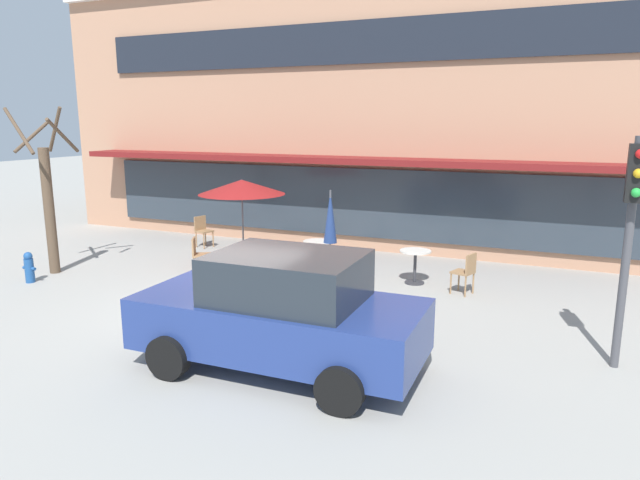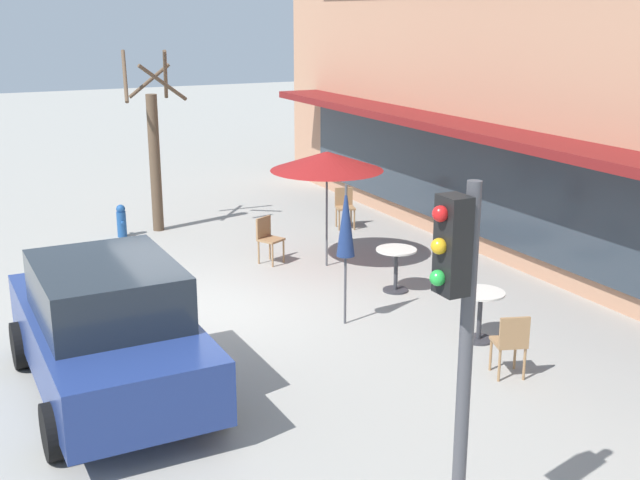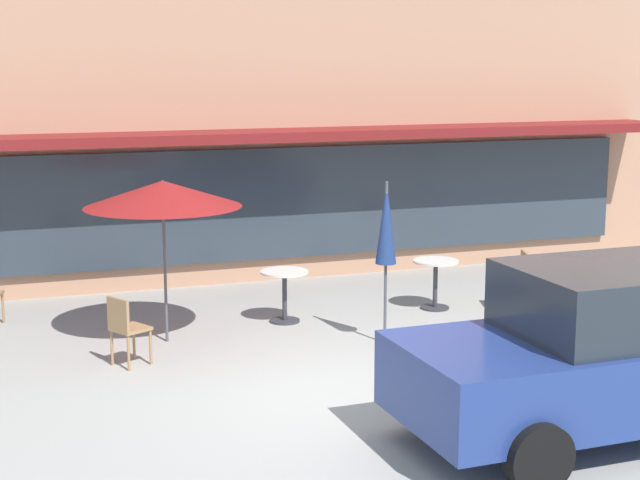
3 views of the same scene
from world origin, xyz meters
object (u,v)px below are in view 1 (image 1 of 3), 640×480
(cafe_table_streetside, at_px, (318,251))
(cafe_chair_2, at_px, (198,253))
(cafe_chair_0, at_px, (466,270))
(parked_sedan, at_px, (281,312))
(patio_umbrella_green_folded, at_px, (330,218))
(cafe_table_near_wall, at_px, (415,261))
(fire_hydrant, at_px, (29,267))
(patio_umbrella_cream_folded, at_px, (242,187))
(traffic_light_pole, at_px, (632,216))
(cafe_chair_1, at_px, (203,229))
(street_tree, at_px, (48,199))

(cafe_table_streetside, bearing_deg, cafe_chair_2, -151.71)
(cafe_chair_0, relative_size, parked_sedan, 0.21)
(patio_umbrella_green_folded, bearing_deg, cafe_table_near_wall, 44.74)
(patio_umbrella_green_folded, height_order, fire_hydrant, patio_umbrella_green_folded)
(patio_umbrella_cream_folded, relative_size, traffic_light_pole, 0.65)
(fire_hydrant, bearing_deg, cafe_table_near_wall, 22.99)
(cafe_chair_1, height_order, traffic_light_pole, traffic_light_pole)
(cafe_chair_0, xyz_separation_m, street_tree, (-9.37, -2.15, 1.25))
(cafe_chair_0, xyz_separation_m, traffic_light_pole, (2.66, -2.85, 1.77))
(patio_umbrella_green_folded, xyz_separation_m, fire_hydrant, (-6.55, -1.95, -1.27))
(parked_sedan, bearing_deg, cafe_chair_0, 68.75)
(cafe_chair_1, bearing_deg, traffic_light_pole, -23.43)
(cafe_table_streetside, distance_m, fire_hydrant, 6.58)
(traffic_light_pole, bearing_deg, cafe_table_near_wall, 139.71)
(cafe_table_streetside, height_order, cafe_chair_0, cafe_chair_0)
(patio_umbrella_cream_folded, xyz_separation_m, cafe_chair_2, (-0.68, -0.92, -1.50))
(cafe_table_streetside, bearing_deg, cafe_chair_1, 163.82)
(patio_umbrella_green_folded, height_order, patio_umbrella_cream_folded, same)
(traffic_light_pole, bearing_deg, cafe_chair_1, 156.57)
(street_tree, bearing_deg, fire_hydrant, -78.57)
(cafe_table_near_wall, distance_m, parked_sedan, 5.27)
(cafe_table_streetside, xyz_separation_m, cafe_chair_1, (-4.16, 1.21, 0.01))
(patio_umbrella_green_folded, bearing_deg, cafe_table_streetside, 122.29)
(patio_umbrella_green_folded, xyz_separation_m, traffic_light_pole, (5.31, -1.81, 0.67))
(cafe_table_streetside, distance_m, patio_umbrella_cream_folded, 2.40)
(cafe_chair_2, distance_m, fire_hydrant, 3.76)
(cafe_table_near_wall, bearing_deg, parked_sedan, -97.44)
(cafe_table_streetside, xyz_separation_m, fire_hydrant, (-5.61, -3.44, -0.16))
(cafe_table_near_wall, height_order, traffic_light_pole, traffic_light_pole)
(cafe_table_near_wall, bearing_deg, patio_umbrella_green_folded, -135.26)
(traffic_light_pole, bearing_deg, parked_sedan, -156.66)
(patio_umbrella_green_folded, relative_size, patio_umbrella_cream_folded, 1.00)
(cafe_chair_2, distance_m, traffic_light_pole, 9.14)
(cafe_chair_0, xyz_separation_m, parked_sedan, (-1.87, -4.81, 0.35))
(cafe_table_near_wall, height_order, fire_hydrant, cafe_table_near_wall)
(cafe_chair_1, bearing_deg, fire_hydrant, -107.32)
(patio_umbrella_cream_folded, bearing_deg, traffic_light_pole, -19.65)
(cafe_chair_1, relative_size, street_tree, 0.23)
(parked_sedan, height_order, street_tree, street_tree)
(cafe_chair_0, bearing_deg, traffic_light_pole, -47.05)
(traffic_light_pole, height_order, fire_hydrant, traffic_light_pole)
(fire_hydrant, bearing_deg, cafe_chair_2, 34.03)
(cafe_table_near_wall, height_order, parked_sedan, parked_sedan)
(cafe_chair_2, distance_m, parked_sedan, 5.77)
(cafe_chair_0, distance_m, street_tree, 9.70)
(cafe_table_streetside, relative_size, street_tree, 0.19)
(cafe_table_streetside, distance_m, traffic_light_pole, 7.29)
(patio_umbrella_cream_folded, bearing_deg, cafe_chair_2, -126.58)
(patio_umbrella_cream_folded, relative_size, fire_hydrant, 3.12)
(cafe_chair_2, relative_size, parked_sedan, 0.21)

